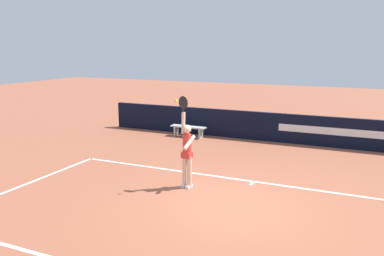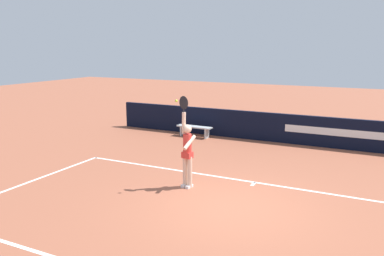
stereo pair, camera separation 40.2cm
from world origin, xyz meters
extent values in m
plane|color=#9B553C|center=(0.00, 0.00, 0.00)|extent=(60.00, 60.00, 0.00)
cube|color=white|center=(0.00, 1.85, 0.00)|extent=(11.09, 0.09, 0.00)
cube|color=white|center=(-5.54, -0.86, 0.00)|extent=(0.09, 5.51, 0.00)
cube|color=white|center=(0.00, 1.70, 0.00)|extent=(0.09, 0.30, 0.00)
cube|color=black|center=(0.00, 6.79, 0.56)|extent=(15.52, 0.16, 1.12)
cube|color=silver|center=(2.05, 6.70, 0.61)|extent=(4.91, 0.01, 0.27)
cylinder|color=beige|center=(-1.42, 0.69, 0.42)|extent=(0.12, 0.12, 0.84)
cylinder|color=beige|center=(-1.56, 0.72, 0.42)|extent=(0.12, 0.12, 0.84)
cube|color=white|center=(-1.42, 0.67, 0.04)|extent=(0.13, 0.25, 0.07)
cube|color=white|center=(-1.57, 0.70, 0.04)|extent=(0.13, 0.25, 0.07)
cylinder|color=red|center=(-1.49, 0.70, 1.13)|extent=(0.22, 0.22, 0.59)
cube|color=red|center=(-1.49, 0.70, 0.88)|extent=(0.28, 0.24, 0.16)
sphere|color=beige|center=(-1.49, 0.70, 1.56)|extent=(0.22, 0.22, 0.22)
cylinder|color=beige|center=(-1.60, 0.72, 1.71)|extent=(0.12, 0.11, 0.56)
cylinder|color=beige|center=(-1.39, 0.63, 1.24)|extent=(0.16, 0.49, 0.33)
ellipsoid|color=black|center=(-1.60, 0.72, 2.24)|extent=(0.32, 0.07, 0.37)
cylinder|color=black|center=(-1.60, 0.72, 2.05)|extent=(0.03, 0.03, 0.18)
sphere|color=#C7DC38|center=(-1.68, 0.48, 2.31)|extent=(0.07, 0.07, 0.07)
cube|color=#ADB5B9|center=(-3.98, 6.15, 0.42)|extent=(1.50, 0.41, 0.05)
cube|color=#ADB5B9|center=(-4.54, 6.17, 0.21)|extent=(0.07, 0.32, 0.42)
cube|color=#ADB5B9|center=(-3.41, 6.13, 0.21)|extent=(0.07, 0.32, 0.42)
camera|label=1|loc=(2.78, -8.43, 3.65)|focal=37.59mm
camera|label=2|loc=(3.15, -8.26, 3.65)|focal=37.59mm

